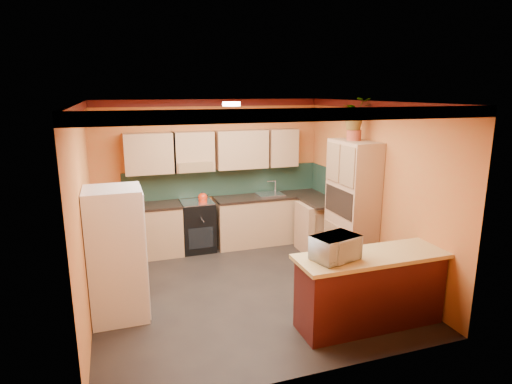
% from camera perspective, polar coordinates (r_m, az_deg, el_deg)
% --- Properties ---
extents(room_shell, '(4.24, 4.24, 2.72)m').
position_cam_1_polar(room_shell, '(6.14, -2.24, 6.23)').
color(room_shell, black).
rests_on(room_shell, ground).
extents(base_cabinets_back, '(3.65, 0.60, 0.88)m').
position_cam_1_polar(base_cabinets_back, '(8.00, -3.39, -4.20)').
color(base_cabinets_back, tan).
rests_on(base_cabinets_back, ground).
extents(countertop_back, '(3.65, 0.62, 0.04)m').
position_cam_1_polar(countertop_back, '(7.87, -3.43, -1.00)').
color(countertop_back, black).
rests_on(countertop_back, base_cabinets_back).
extents(stove, '(0.58, 0.58, 0.91)m').
position_cam_1_polar(stove, '(7.86, -7.80, -4.50)').
color(stove, black).
rests_on(stove, ground).
extents(kettle, '(0.21, 0.21, 0.18)m').
position_cam_1_polar(kettle, '(7.68, -7.12, -0.67)').
color(kettle, red).
rests_on(kettle, stove).
extents(sink, '(0.48, 0.40, 0.03)m').
position_cam_1_polar(sink, '(8.09, 1.86, -0.33)').
color(sink, silver).
rests_on(sink, countertop_back).
extents(base_cabinets_right, '(0.60, 0.80, 0.88)m').
position_cam_1_polar(base_cabinets_right, '(7.89, 8.68, -4.57)').
color(base_cabinets_right, tan).
rests_on(base_cabinets_right, ground).
extents(countertop_right, '(0.62, 0.80, 0.04)m').
position_cam_1_polar(countertop_right, '(7.77, 8.80, -1.34)').
color(countertop_right, black).
rests_on(countertop_right, base_cabinets_right).
extents(fridge, '(0.68, 0.66, 1.70)m').
position_cam_1_polar(fridge, '(5.69, -18.09, -7.88)').
color(fridge, white).
rests_on(fridge, ground).
extents(pantry, '(0.48, 0.90, 2.10)m').
position_cam_1_polar(pantry, '(6.98, 12.66, -1.90)').
color(pantry, tan).
rests_on(pantry, ground).
extents(fern_pot, '(0.22, 0.22, 0.16)m').
position_cam_1_polar(fern_pot, '(6.82, 12.92, 7.40)').
color(fern_pot, '#933A23').
rests_on(fern_pot, pantry).
extents(fern, '(0.50, 0.46, 0.49)m').
position_cam_1_polar(fern, '(6.80, 13.07, 10.14)').
color(fern, tan).
rests_on(fern, fern_pot).
extents(breakfast_bar, '(1.80, 0.55, 0.88)m').
position_cam_1_polar(breakfast_bar, '(5.58, 14.94, -12.71)').
color(breakfast_bar, '#451011').
rests_on(breakfast_bar, ground).
extents(bar_top, '(1.90, 0.65, 0.05)m').
position_cam_1_polar(bar_top, '(5.39, 15.24, -8.26)').
color(bar_top, tan).
rests_on(bar_top, breakfast_bar).
extents(microwave, '(0.61, 0.49, 0.29)m').
position_cam_1_polar(microwave, '(5.08, 10.53, -7.31)').
color(microwave, white).
rests_on(microwave, bar_top).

